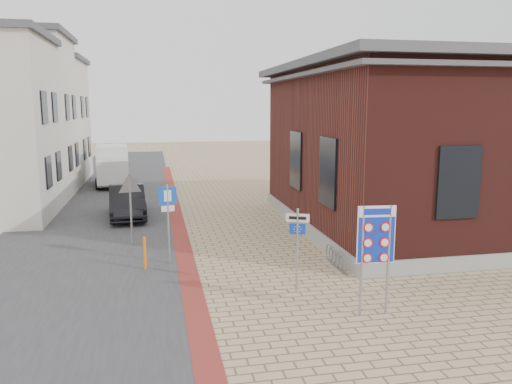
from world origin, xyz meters
name	(u,v)px	position (x,y,z in m)	size (l,w,h in m)	color
ground	(270,299)	(0.00, 0.00, 0.00)	(120.00, 120.00, 0.00)	tan
road_strip	(107,202)	(-5.50, 15.00, 0.01)	(7.00, 60.00, 0.02)	#38383A
curb_strip	(177,219)	(-2.00, 10.00, 0.01)	(0.60, 40.00, 0.02)	maroon
brick_building	(439,143)	(8.99, 7.00, 3.49)	(13.00, 13.00, 6.80)	gray
townhouse_mid	(5,115)	(-10.99, 18.00, 4.57)	(7.40, 6.40, 9.10)	beige
townhouse_far	(31,119)	(-10.99, 24.00, 4.17)	(7.40, 6.40, 8.30)	beige
bike_rack	(336,259)	(2.65, 2.20, 0.26)	(0.08, 1.80, 0.60)	slate
sedan	(127,202)	(-4.20, 10.93, 0.73)	(1.55, 4.45, 1.46)	black
box_truck	(112,165)	(-5.59, 20.80, 1.31)	(2.38, 4.98, 2.53)	slate
border_sign	(376,237)	(2.24, -1.50, 1.96)	(0.93, 0.14, 2.73)	gray
essen_sign	(297,238)	(0.81, 0.30, 1.55)	(0.60, 0.29, 2.36)	gray
parking_sign	(168,210)	(-2.53, 3.59, 1.78)	(0.57, 0.13, 2.61)	gray
yield_sign	(130,191)	(-3.80, 6.00, 2.02)	(0.93, 0.26, 2.64)	gray
bollard	(145,253)	(-3.29, 3.12, 0.52)	(0.09, 0.09, 1.05)	orange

